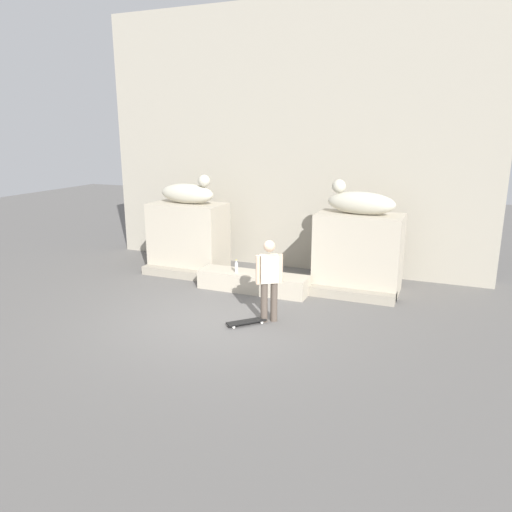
% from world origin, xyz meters
% --- Properties ---
extents(ground_plane, '(40.00, 40.00, 0.00)m').
position_xyz_m(ground_plane, '(0.00, 0.00, 0.00)').
color(ground_plane, '#605E5B').
extents(facade_wall, '(10.77, 0.60, 6.98)m').
position_xyz_m(facade_wall, '(0.00, 4.70, 3.49)').
color(facade_wall, '#A7A08F').
rests_on(facade_wall, ground_plane).
extents(pedestal_left, '(1.97, 1.13, 1.85)m').
position_xyz_m(pedestal_left, '(-2.29, 3.03, 0.93)').
color(pedestal_left, '#B7AD99').
rests_on(pedestal_left, ground_plane).
extents(pedestal_right, '(1.97, 1.13, 1.85)m').
position_xyz_m(pedestal_right, '(2.29, 3.03, 0.93)').
color(pedestal_right, '#B7AD99').
rests_on(pedestal_right, ground_plane).
extents(statue_reclining_left, '(1.64, 0.70, 0.78)m').
position_xyz_m(statue_reclining_left, '(-2.25, 3.03, 2.14)').
color(statue_reclining_left, beige).
rests_on(statue_reclining_left, pedestal_left).
extents(statue_reclining_right, '(1.66, 0.78, 0.78)m').
position_xyz_m(statue_reclining_right, '(2.25, 3.04, 2.14)').
color(statue_reclining_right, beige).
rests_on(statue_reclining_right, pedestal_right).
extents(ledge_block, '(2.67, 0.67, 0.44)m').
position_xyz_m(ledge_block, '(0.00, 2.07, 0.22)').
color(ledge_block, '#B7AD99').
rests_on(ledge_block, ground_plane).
extents(skater, '(0.47, 0.36, 1.67)m').
position_xyz_m(skater, '(1.03, 0.43, 0.92)').
color(skater, brown).
rests_on(skater, ground_plane).
extents(skateboard, '(0.70, 0.71, 0.08)m').
position_xyz_m(skateboard, '(0.69, 0.08, 0.06)').
color(skateboard, black).
rests_on(skateboard, ground_plane).
extents(bottle_orange, '(0.07, 0.07, 0.26)m').
position_xyz_m(bottle_orange, '(0.74, 1.85, 0.55)').
color(bottle_orange, orange).
rests_on(bottle_orange, ledge_block).
extents(bottle_clear, '(0.07, 0.07, 0.31)m').
position_xyz_m(bottle_clear, '(-0.39, 1.97, 0.57)').
color(bottle_clear, silver).
rests_on(bottle_clear, ledge_block).
extents(stair_step, '(6.55, 0.50, 0.22)m').
position_xyz_m(stair_step, '(0.00, 2.45, 0.11)').
color(stair_step, gray).
rests_on(stair_step, ground_plane).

